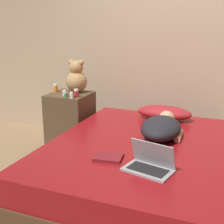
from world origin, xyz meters
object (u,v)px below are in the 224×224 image
pillow (164,113)px  bottle_orange (56,88)px  teddy_bear (77,78)px  bottle_clear (64,93)px  bottle_white (72,95)px  laptop (150,164)px  bottle_green (65,95)px  book (108,157)px  bottle_red (76,93)px  person_lying (162,127)px

pillow → bottle_orange: bearing=-175.7°
teddy_bear → bottle_clear: size_ratio=5.73×
teddy_bear → bottle_clear: 0.27m
bottle_orange → bottle_white: bottle_orange is taller
pillow → laptop: laptop is taller
pillow → bottle_green: (-1.07, -0.30, 0.18)m
bottle_orange → book: bearing=-43.7°
bottle_clear → book: (0.94, -0.96, -0.24)m
bottle_orange → bottle_red: size_ratio=1.11×
bottle_white → laptop: bearing=-39.5°
pillow → bottle_red: bearing=-166.4°
bottle_red → bottle_green: bearing=-148.5°
bottle_green → bottle_orange: bearing=141.6°
pillow → bottle_red: 1.01m
pillow → book: (-0.18, -1.19, -0.07)m
person_lying → bottle_green: (-1.17, 0.24, 0.16)m
laptop → bottle_white: (-1.17, 0.96, 0.21)m
teddy_bear → bottle_red: teddy_bear is taller
book → bottle_clear: bearing=134.6°
bottle_white → book: size_ratio=0.29×
teddy_bear → bottle_red: 0.29m
pillow → teddy_bear: 1.13m
person_lying → bottle_red: size_ratio=7.83×
laptop → bottle_white: bottle_white is taller
pillow → bottle_white: (-0.99, -0.30, 0.18)m
book → person_lying: bearing=67.4°
laptop → bottle_white: size_ratio=5.51×
bottle_orange → bottle_white: 0.39m
person_lying → book: size_ratio=2.99×
teddy_bear → bottle_red: bearing=-63.4°
person_lying → bottle_orange: bearing=159.5°
teddy_bear → book: teddy_bear is taller
pillow → bottle_orange: 1.34m
pillow → bottle_red: (-0.97, -0.23, 0.19)m
laptop → book: laptop is taller
pillow → bottle_orange: (-1.32, -0.10, 0.19)m
teddy_bear → bottle_green: teddy_bear is taller
laptop → bottle_green: bearing=155.2°
person_lying → bottle_green: size_ratio=11.80×
bottle_green → bottle_red: bottle_red is taller
book → bottle_orange: bearing=136.3°
laptop → bottle_green: bottle_green is taller
pillow → laptop: 1.28m
bottle_orange → book: (1.14, -1.09, -0.26)m
pillow → bottle_green: size_ratio=9.84×
person_lying → bottle_orange: 1.50m
bottle_green → laptop: bearing=-37.7°
bottle_orange → bottle_green: bottle_orange is taller
bottle_red → person_lying: bearing=-15.9°
bottle_green → bottle_red: (0.10, 0.06, 0.02)m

